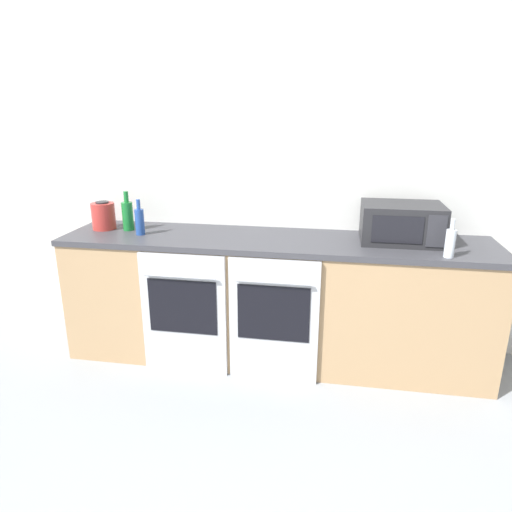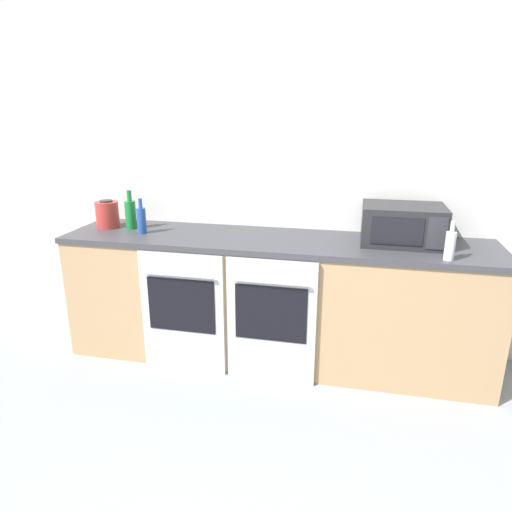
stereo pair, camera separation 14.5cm
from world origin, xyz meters
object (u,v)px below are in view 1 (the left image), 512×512
object	(u,v)px
microwave	(401,223)
bottle_clear	(450,242)
bottle_green	(128,215)
kettle	(103,216)
oven_left	(184,314)
oven_right	(273,321)
bottle_blue	(140,221)

from	to	relation	value
microwave	bottle_clear	distance (m)	0.41
bottle_green	kettle	world-z (taller)	bottle_green
bottle_green	kettle	distance (m)	0.20
microwave	bottle_clear	size ratio (longest dim) A/B	2.22
oven_left	oven_right	xyz separation A→B (m)	(0.63, 0.00, 0.00)
microwave	bottle_green	world-z (taller)	bottle_green
oven_left	bottle_green	bearing A→B (deg)	144.48
bottle_blue	kettle	world-z (taller)	bottle_blue
oven_right	bottle_clear	distance (m)	1.22
oven_left	bottle_blue	world-z (taller)	bottle_blue
kettle	oven_left	bearing A→B (deg)	-27.52
oven_right	bottle_green	world-z (taller)	bottle_green
oven_right	bottle_green	bearing A→B (deg)	161.82
oven_right	bottle_green	distance (m)	1.37
kettle	bottle_blue	bearing A→B (deg)	-17.87
bottle_green	microwave	bearing A→B (deg)	0.70
kettle	oven_right	bearing A→B (deg)	-15.66
oven_left	microwave	xyz separation A→B (m)	(1.45, 0.41, 0.61)
microwave	bottle_clear	xyz separation A→B (m)	(0.25, -0.32, -0.04)
oven_left	microwave	distance (m)	1.63
bottle_clear	kettle	bearing A→B (deg)	173.19
bottle_clear	bottle_green	distance (m)	2.26
bottle_clear	bottle_green	bearing A→B (deg)	172.58
bottle_blue	oven_left	bearing A→B (deg)	-34.68
microwave	kettle	size ratio (longest dim) A/B	2.54
oven_left	microwave	bearing A→B (deg)	15.68
bottle_blue	bottle_clear	size ratio (longest dim) A/B	1.07
oven_right	bottle_blue	bearing A→B (deg)	165.09
bottle_blue	kettle	xyz separation A→B (m)	(-0.34, 0.11, -0.00)
bottle_green	kettle	xyz separation A→B (m)	(-0.20, -0.00, -0.01)
bottle_blue	kettle	distance (m)	0.36
bottle_blue	bottle_green	xyz separation A→B (m)	(-0.14, 0.11, 0.01)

